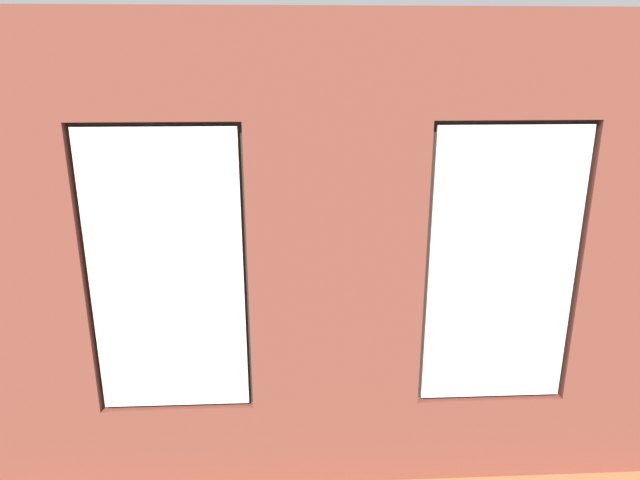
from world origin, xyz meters
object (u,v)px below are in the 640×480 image
potted_plant_between_couches (383,352)px  potted_plant_corner_near_left (458,222)px  couch_by_window (226,393)px  potted_plant_mid_room_small (361,268)px  potted_plant_foreground_right (166,221)px  potted_plant_by_left_couch (439,258)px  potted_plant_corner_far_left (602,359)px  candle_jar (329,286)px  remote_silver (320,286)px  table_plant_small (305,275)px  cup_ceramic (285,289)px  potted_plant_near_tv (119,329)px  media_console (98,321)px  papasan_chair (276,241)px  coffee_table (320,291)px  couch_left (500,300)px  tv_flatscreen (91,273)px

potted_plant_between_couches → potted_plant_corner_near_left: (-1.84, -4.13, -0.04)m
couch_by_window → potted_plant_mid_room_small: 3.39m
potted_plant_foreground_right → potted_plant_by_left_couch: bearing=166.0°
potted_plant_corner_far_left → potted_plant_mid_room_small: 3.57m
candle_jar → remote_silver: size_ratio=0.74×
candle_jar → table_plant_small: 0.37m
cup_ceramic → potted_plant_mid_room_small: size_ratio=0.17×
potted_plant_by_left_couch → potted_plant_near_tv: (3.70, 2.44, 0.21)m
media_console → potted_plant_mid_room_small: 3.41m
cup_ceramic → potted_plant_between_couches: potted_plant_between_couches is taller
remote_silver → potted_plant_foreground_right: bearing=178.2°
papasan_chair → potted_plant_mid_room_small: size_ratio=2.29×
media_console → potted_plant_corner_near_left: (-4.80, -2.50, 0.39)m
coffee_table → cup_ceramic: (0.41, 0.13, 0.09)m
coffee_table → potted_plant_near_tv: 2.42m
couch_by_window → candle_jar: (-1.00, -1.96, 0.16)m
potted_plant_between_couches → potted_plant_corner_far_left: 1.84m
coffee_table → potted_plant_corner_near_left: (-2.28, -2.10, 0.24)m
couch_by_window → potted_plant_foreground_right: potted_plant_foreground_right is taller
couch_left → potted_plant_corner_far_left: size_ratio=1.35×
table_plant_small → potted_plant_corner_far_left: (-2.45, 2.31, 0.08)m
couch_by_window → potted_plant_corner_far_left: (-3.18, 0.11, 0.30)m
coffee_table → potted_plant_mid_room_small: (-0.61, -0.94, -0.06)m
remote_silver → tv_flatscreen: size_ratio=0.18×
remote_silver → potted_plant_by_left_couch: bearing=72.4°
couch_left → remote_silver: 2.14m
couch_by_window → coffee_table: bearing=-113.4°
coffee_table → couch_left: bearing=173.1°
couch_by_window → papasan_chair: couch_by_window is taller
media_console → potted_plant_near_tv: (-0.55, 0.98, 0.38)m
table_plant_small → potted_plant_foreground_right: (2.05, -1.94, 0.15)m
potted_plant_foreground_right → potted_plant_corner_far_left: potted_plant_corner_far_left is taller
table_plant_small → potted_plant_corner_near_left: potted_plant_corner_near_left is taller
potted_plant_corner_near_left → tv_flatscreen: bearing=27.5°
potted_plant_corner_near_left → potted_plant_corner_far_left: (0.00, 4.30, 0.01)m
potted_plant_by_left_couch → table_plant_small: bearing=26.7°
potted_plant_foreground_right → potted_plant_near_tv: 3.43m
potted_plant_near_tv → potted_plant_corner_far_left: size_ratio=0.82×
table_plant_small → tv_flatscreen: (2.35, 0.51, 0.27)m
cup_ceramic → table_plant_small: 0.35m
couch_by_window → potted_plant_corner_near_left: potted_plant_corner_near_left is taller
candle_jar → remote_silver: 0.17m
table_plant_small → potted_plant_by_left_couch: bearing=-153.3°
couch_left → cup_ceramic: bearing=-90.4°
couch_by_window → coffee_table: 2.27m
remote_silver → potted_plant_near_tv: size_ratio=0.16×
media_console → tv_flatscreen: tv_flatscreen is taller
cup_ceramic → potted_plant_by_left_couch: potted_plant_by_left_couch is taller
couch_by_window → remote_silver: bearing=-113.4°
potted_plant_foreground_right → potted_plant_corner_near_left: size_ratio=1.04×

